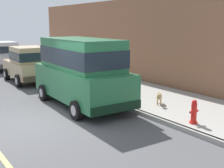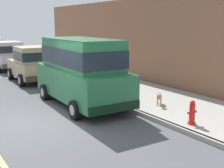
# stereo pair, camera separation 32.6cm
# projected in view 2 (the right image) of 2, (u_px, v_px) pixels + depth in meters

# --- Properties ---
(ground_plane) EXTENTS (80.00, 80.00, 0.00)m
(ground_plane) POSITION_uv_depth(u_px,v_px,m) (35.00, 122.00, 9.46)
(ground_plane) COLOR #4C4C4F
(curb) EXTENTS (0.16, 64.00, 0.14)m
(curb) POSITION_uv_depth(u_px,v_px,m) (118.00, 105.00, 11.17)
(curb) COLOR gray
(curb) RESTS_ON ground
(sidewalk) EXTENTS (3.60, 64.00, 0.14)m
(sidewalk) POSITION_uv_depth(u_px,v_px,m) (154.00, 98.00, 12.14)
(sidewalk) COLOR #99968E
(sidewalk) RESTS_ON ground
(car_green_van) EXTENTS (2.26, 4.97, 2.52)m
(car_green_van) POSITION_uv_depth(u_px,v_px,m) (81.00, 69.00, 11.13)
(car_green_van) COLOR #23663D
(car_green_van) RESTS_ON ground
(car_tan_hatchback) EXTENTS (2.06, 3.86, 1.88)m
(car_tan_hatchback) POSITION_uv_depth(u_px,v_px,m) (32.00, 63.00, 15.81)
(car_tan_hatchback) COLOR tan
(car_tan_hatchback) RESTS_ON ground
(car_silver_hatchback) EXTENTS (1.96, 3.80, 1.88)m
(car_silver_hatchback) POSITION_uv_depth(u_px,v_px,m) (8.00, 55.00, 20.03)
(car_silver_hatchback) COLOR #BCBCC1
(car_silver_hatchback) RESTS_ON ground
(dog_tan) EXTENTS (0.56, 0.58, 0.49)m
(dog_tan) POSITION_uv_depth(u_px,v_px,m) (159.00, 97.00, 10.83)
(dog_tan) COLOR tan
(dog_tan) RESTS_ON sidewalk
(fire_hydrant) EXTENTS (0.34, 0.24, 0.72)m
(fire_hydrant) POSITION_uv_depth(u_px,v_px,m) (192.00, 113.00, 8.73)
(fire_hydrant) COLOR red
(fire_hydrant) RESTS_ON sidewalk
(building_facade) EXTENTS (0.50, 20.00, 4.36)m
(building_facade) POSITION_uv_depth(u_px,v_px,m) (130.00, 40.00, 16.58)
(building_facade) COLOR #8C5B42
(building_facade) RESTS_ON ground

